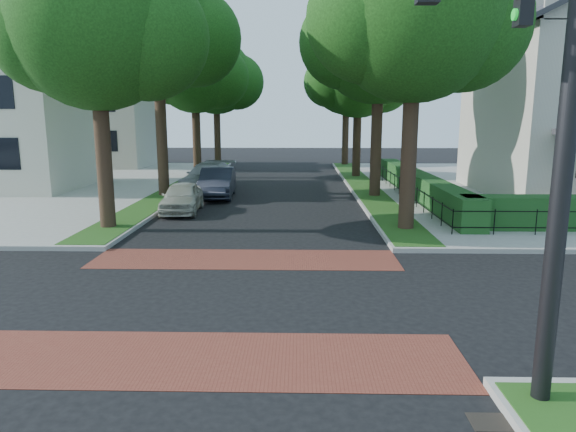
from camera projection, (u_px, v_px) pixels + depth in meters
The scene contains 22 objects.
ground at pixel (231, 296), 12.09m from camera, with size 120.00×120.00×0.00m, color black.
crosswalk_far at pixel (245, 259), 15.23m from camera, with size 9.00×2.20×0.01m, color brown.
crosswalk_near at pixel (207, 359), 8.94m from camera, with size 9.00×2.20×0.01m, color brown.
storm_drain at pixel (494, 422), 7.08m from camera, with size 0.65×0.45×0.01m, color black.
grass_strip_ne at pixel (363, 185), 30.68m from camera, with size 1.60×29.80×0.02m, color #1F4C15.
grass_strip_nw at pixel (184, 185), 30.93m from camera, with size 1.60×29.80×0.02m, color #1F4C15.
tree_right_near at pixel (417, 14), 17.62m from camera, with size 7.75×6.67×10.66m.
tree_right_mid at pixel (381, 38), 25.42m from camera, with size 8.25×7.09×11.22m.
tree_right_far at pixel (360, 76), 34.43m from camera, with size 7.25×6.23×9.74m.
tree_right_back at pixel (347, 80), 43.21m from camera, with size 7.50×6.45×10.20m.
tree_left_near at pixel (100, 27), 17.93m from camera, with size 7.50×6.45×10.20m.
tree_left_mid at pixel (160, 32), 25.59m from camera, with size 8.00×6.88×11.48m.
tree_left_far at pixel (196, 73), 34.63m from camera, with size 7.00×6.02×9.86m.
tree_left_back at pixel (218, 78), 43.43m from camera, with size 7.75×6.66×10.44m.
hedge_main_road at pixel (417, 184), 26.50m from camera, with size 1.00×18.00×1.20m, color #19491D.
fence_main_road at pixel (402, 187), 26.54m from camera, with size 0.06×18.00×0.90m, color black, non-canonical shape.
house_left_near at pixel (0, 101), 29.15m from camera, with size 10.00×9.00×10.14m.
house_left_far at pixel (96, 106), 42.89m from camera, with size 10.00×9.00×10.14m.
traffic_signal at pixel (549, 74), 6.75m from camera, with size 2.17×2.00×8.00m.
parked_car_front at pixel (182, 197), 22.66m from camera, with size 1.58×3.93×1.34m, color #B5B4A3.
parked_car_middle at pixel (217, 183), 26.86m from camera, with size 1.64×4.70×1.55m, color #1E212D.
parked_car_rear at pixel (209, 177), 29.30m from camera, with size 2.23×5.48×1.59m, color gray.
Camera 1 is at (1.60, -11.48, 4.14)m, focal length 32.00 mm.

